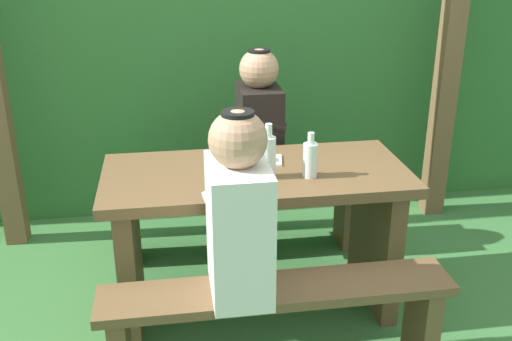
{
  "coord_description": "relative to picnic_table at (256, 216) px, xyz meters",
  "views": [
    {
      "loc": [
        -0.38,
        -2.47,
        1.75
      ],
      "look_at": [
        0.0,
        0.0,
        0.73
      ],
      "focal_mm": 41.35,
      "sensor_mm": 36.0,
      "label": 1
    }
  ],
  "objects": [
    {
      "name": "bench_near",
      "position": [
        0.0,
        -0.55,
        -0.17
      ],
      "size": [
        1.4,
        0.24,
        0.47
      ],
      "color": "brown",
      "rests_on": "ground_plane"
    },
    {
      "name": "bottle_left",
      "position": [
        0.04,
        -0.09,
        0.34
      ],
      "size": [
        0.06,
        0.06,
        0.25
      ],
      "color": "silver",
      "rests_on": "picnic_table"
    },
    {
      "name": "pergola_post_right",
      "position": [
        1.33,
        0.89,
        0.52
      ],
      "size": [
        0.12,
        0.12,
        2.04
      ],
      "primitive_type": "cube",
      "color": "brown",
      "rests_on": "ground_plane"
    },
    {
      "name": "cell_phone",
      "position": [
        0.1,
        0.1,
        0.24
      ],
      "size": [
        0.09,
        0.15,
        0.01
      ],
      "primitive_type": "cube",
      "rotation": [
        0.0,
        0.0,
        -0.18
      ],
      "color": "silver",
      "rests_on": "picnic_table"
    },
    {
      "name": "picnic_table",
      "position": [
        0.0,
        0.0,
        0.0
      ],
      "size": [
        1.4,
        0.64,
        0.73
      ],
      "color": "brown",
      "rests_on": "ground_plane"
    },
    {
      "name": "ground_plane",
      "position": [
        0.0,
        0.0,
        -0.5
      ],
      "size": [
        12.0,
        12.0,
        0.0
      ],
      "primitive_type": "plane",
      "color": "#386D36"
    },
    {
      "name": "person_black_coat",
      "position": [
        0.1,
        0.55,
        0.3
      ],
      "size": [
        0.25,
        0.35,
        0.72
      ],
      "color": "black",
      "rests_on": "bench_far"
    },
    {
      "name": "hedge_backdrop",
      "position": [
        0.0,
        1.67,
        0.56
      ],
      "size": [
        6.4,
        1.03,
        2.13
      ],
      "primitive_type": "cube",
      "color": "#2F672F",
      "rests_on": "ground_plane"
    },
    {
      "name": "person_white_shirt",
      "position": [
        -0.15,
        -0.55,
        0.3
      ],
      "size": [
        0.25,
        0.35,
        0.72
      ],
      "color": "white",
      "rests_on": "bench_near"
    },
    {
      "name": "bench_far",
      "position": [
        0.0,
        0.55,
        -0.17
      ],
      "size": [
        1.4,
        0.24,
        0.47
      ],
      "color": "brown",
      "rests_on": "ground_plane"
    },
    {
      "name": "bottle_right",
      "position": [
        0.23,
        -0.11,
        0.32
      ],
      "size": [
        0.07,
        0.07,
        0.21
      ],
      "color": "silver",
      "rests_on": "picnic_table"
    },
    {
      "name": "drinking_glass",
      "position": [
        0.0,
        0.1,
        0.28
      ],
      "size": [
        0.07,
        0.07,
        0.09
      ],
      "primitive_type": "cylinder",
      "color": "silver",
      "rests_on": "picnic_table"
    }
  ]
}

